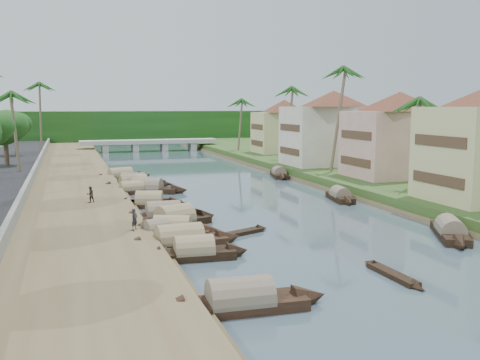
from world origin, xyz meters
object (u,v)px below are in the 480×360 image
object	(u,v)px
bridge	(150,143)
person_near	(134,219)
sampan_1	(194,252)
sampan_0	(240,302)

from	to	relation	value
bridge	person_near	distance (m)	75.24
bridge	sampan_1	xyz separation A→B (m)	(-9.20, -79.85, -1.31)
bridge	sampan_0	bearing A→B (deg)	-95.86
sampan_0	person_near	bearing A→B (deg)	104.34
sampan_1	person_near	bearing A→B (deg)	121.67
bridge	sampan_1	size ratio (longest dim) A/B	3.96
sampan_0	person_near	xyz separation A→B (m)	(-2.99, 14.35, 1.13)
sampan_0	person_near	size ratio (longest dim) A/B	5.86
bridge	person_near	bearing A→B (deg)	-99.24
sampan_0	sampan_1	distance (m)	8.77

